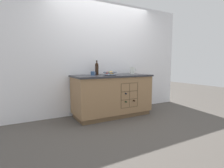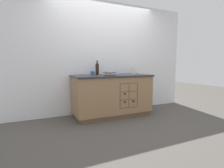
# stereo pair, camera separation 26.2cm
# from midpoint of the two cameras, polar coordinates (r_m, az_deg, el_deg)

# --- Properties ---
(ground_plane) EXTENTS (14.00, 14.00, 0.00)m
(ground_plane) POSITION_cam_midpoint_polar(r_m,az_deg,el_deg) (3.90, 1.95, -10.15)
(ground_plane) COLOR #4C4742
(back_wall) EXTENTS (4.40, 0.06, 2.55)m
(back_wall) POSITION_cam_midpoint_polar(r_m,az_deg,el_deg) (4.12, -0.66, 8.67)
(back_wall) COLOR white
(back_wall) RESTS_ON ground_plane
(kitchen_island) EXTENTS (1.68, 0.77, 0.89)m
(kitchen_island) POSITION_cam_midpoint_polar(r_m,az_deg,el_deg) (3.80, 2.03, -3.64)
(kitchen_island) COLOR brown
(kitchen_island) RESTS_ON ground_plane
(fruit_bowl) EXTENTS (0.30, 0.30, 0.09)m
(fruit_bowl) POSITION_cam_midpoint_polar(r_m,az_deg,el_deg) (3.63, 1.28, 3.55)
(fruit_bowl) COLOR #4C5666
(fruit_bowl) RESTS_ON kitchen_island
(white_pitcher) EXTENTS (0.16, 0.11, 0.16)m
(white_pitcher) POSITION_cam_midpoint_polar(r_m,az_deg,el_deg) (4.20, 8.89, 4.44)
(white_pitcher) COLOR silver
(white_pitcher) RESTS_ON kitchen_island
(ceramic_mug) EXTENTS (0.12, 0.08, 0.08)m
(ceramic_mug) POSITION_cam_midpoint_polar(r_m,az_deg,el_deg) (3.69, -4.31, 3.54)
(ceramic_mug) COLOR #385684
(ceramic_mug) RESTS_ON kitchen_island
(standing_wine_bottle) EXTENTS (0.08, 0.08, 0.31)m
(standing_wine_bottle) POSITION_cam_midpoint_polar(r_m,az_deg,el_deg) (3.86, -2.90, 5.14)
(standing_wine_bottle) COLOR black
(standing_wine_bottle) RESTS_ON kitchen_island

